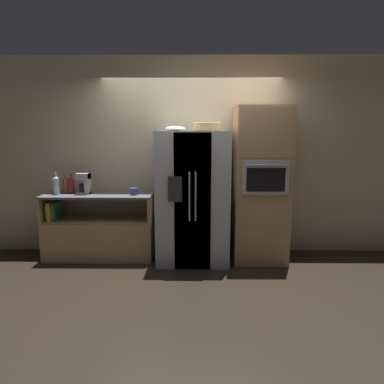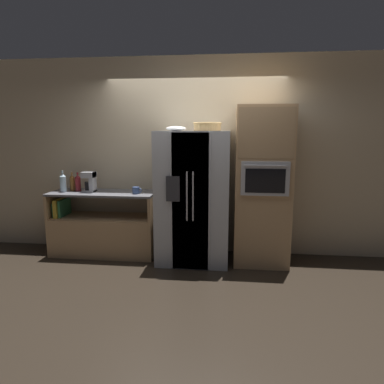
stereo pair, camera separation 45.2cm
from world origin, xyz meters
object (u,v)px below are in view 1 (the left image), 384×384
Objects in this scene: bottle_tall at (72,185)px; coffee_maker at (85,183)px; mug at (134,191)px; wicker_basket at (207,126)px; wall_oven at (260,185)px; fruit_bowl at (175,128)px; bottle_wide at (56,185)px; bottle_short at (65,185)px; refrigerator at (193,197)px.

coffee_maker is at bearing -11.45° from bottle_tall.
bottle_tall is at bearing 172.38° from mug.
wall_oven is at bearing 10.30° from wicker_basket.
bottle_wide is (-1.64, 0.05, -0.75)m from fruit_bowl.
mug is at bearing -7.62° from bottle_short.
bottle_wide is at bearing -150.76° from bottle_tall.
refrigerator reaches higher than coffee_maker.
bottle_wide reaches higher than coffee_maker.
wicker_basket is at bearing -6.08° from coffee_maker.
bottle_tall is 2.03× the size of mug.
bottle_tall is 0.20m from bottle_wide.
refrigerator is 6.82× the size of fruit_bowl.
wall_oven is at bearing 1.08° from mug.
bottle_short is (-1.55, 0.16, -0.77)m from fruit_bowl.
refrigerator is 0.95m from fruit_bowl.
bottle_tall is at bearing 174.36° from fruit_bowl.
wall_oven is 7.78× the size of bottle_short.
fruit_bowl is 0.85× the size of bottle_wide.
mug is at bearing 177.50° from fruit_bowl.
wall_oven reaches higher than refrigerator.
wicker_basket is 1.32m from mug.
refrigerator reaches higher than bottle_wide.
mug is at bearing -1.13° from bottle_wide.
coffee_maker is (0.38, 0.06, 0.02)m from bottle_wide.
bottle_wide reaches higher than mug.
mug is at bearing 174.19° from wicker_basket.
bottle_short is 0.14m from bottle_wide.
mug is (0.98, -0.13, -0.07)m from bottle_short.
refrigerator is at bearing -4.74° from bottle_tall.
fruit_bowl is (-0.23, -0.00, 0.92)m from refrigerator.
bottle_tall is 0.89× the size of bottle_wide.
wall_oven reaches higher than bottle_tall.
refrigerator is at bearing 156.88° from wicker_basket.
wall_oven is 8.04× the size of fruit_bowl.
wicker_basket is 1.35× the size of bottle_short.
mug is (-0.99, 0.10, -0.87)m from wicker_basket.
bottle_short is at bearing 52.62° from bottle_wide.
refrigerator is 0.97m from wicker_basket.
mug is (0.89, -0.12, -0.07)m from bottle_tall.
wicker_basket is at bearing -3.38° from bottle_wide.
fruit_bowl reaches higher than bottle_wide.
fruit_bowl is (-0.42, 0.08, -0.03)m from wicker_basket.
bottle_tall is at bearing 175.26° from refrigerator.
wicker_basket is at bearing -5.81° from mug.
wall_oven reaches higher than wicker_basket.
bottle_tall is at bearing -7.66° from bottle_short.
fruit_bowl is at bearing -1.61° from bottle_wide.
wicker_basket is 1.34× the size of bottle_tall.
coffee_maker is (-0.69, 0.08, 0.11)m from mug.
refrigerator is 4.87× the size of wicker_basket.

